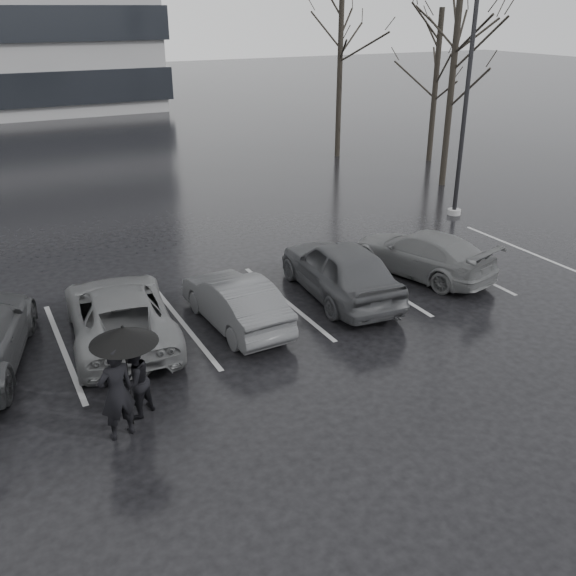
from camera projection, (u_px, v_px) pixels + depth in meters
The scene contains 13 objects.
ground at pixel (313, 348), 14.40m from camera, with size 160.00×160.00×0.00m, color black.
car_main at pixel (340, 269), 16.69m from camera, with size 1.81×4.49×1.53m, color black.
car_west_a at pixel (235, 301), 15.21m from camera, with size 1.30×3.73×1.23m, color #2B2B2E.
car_west_b at pixel (119, 313), 14.52m from camera, with size 2.18×4.74×1.32m, color #434345.
car_east at pixel (421, 253), 18.15m from camera, with size 1.76×4.34×1.26m, color #434345.
pedestrian_left at pixel (117, 393), 11.11m from camera, with size 0.65×0.43×1.79m, color black.
pedestrian_right at pixel (134, 381), 11.76m from camera, with size 0.72×0.56×1.47m, color black.
umbrella at pixel (123, 335), 11.04m from camera, with size 1.20×1.20×2.03m.
lamp_post at pixel (466, 101), 22.00m from camera, with size 0.48×0.48×8.82m.
stall_stripes at pixel (236, 312), 16.10m from camera, with size 19.72×5.00×0.00m.
tree_east at pixel (451, 88), 25.97m from camera, with size 0.26×0.26×8.00m, color black.
tree_ne at pixel (435, 87), 30.47m from camera, with size 0.26×0.26×7.00m, color black.
tree_north at pixel (340, 69), 31.13m from camera, with size 0.26×0.26×8.50m, color black.
Camera 1 is at (-6.30, -10.97, 7.04)m, focal length 40.00 mm.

